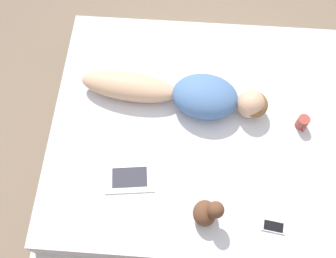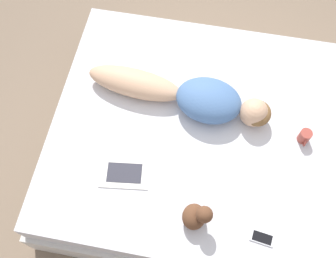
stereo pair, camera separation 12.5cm
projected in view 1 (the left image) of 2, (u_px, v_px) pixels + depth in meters
The scene contains 7 objects.
ground_plane at pixel (204, 155), 3.12m from camera, with size 12.00×12.00×0.00m, color #7A6651.
bed at pixel (207, 142), 2.88m from camera, with size 1.81×2.19×0.54m.
person at pixel (186, 94), 2.63m from camera, with size 0.39×1.29×0.20m.
open_magazine at pixel (129, 163), 2.51m from camera, with size 0.44×0.36×0.01m.
coffee_mug at pixel (302, 123), 2.59m from camera, with size 0.11×0.08×0.09m.
cell_phone at pixel (273, 226), 2.34m from camera, with size 0.09×0.15×0.01m.
plush_toy at pixel (207, 212), 2.29m from camera, with size 0.16×0.17×0.21m.
Camera 1 is at (1.18, -0.20, 2.91)m, focal length 42.00 mm.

